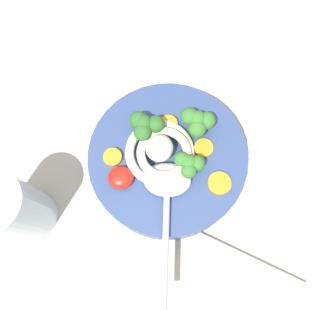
# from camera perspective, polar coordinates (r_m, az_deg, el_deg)

# --- Properties ---
(table_slab) EXTENTS (1.18, 1.18, 0.03)m
(table_slab) POSITION_cam_1_polar(r_m,az_deg,el_deg) (0.51, -3.92, -6.06)
(table_slab) COLOR #BCB29E
(table_slab) RESTS_ON ground
(soup_bowl) EXTENTS (0.21, 0.21, 0.06)m
(soup_bowl) POSITION_cam_1_polar(r_m,az_deg,el_deg) (0.47, 0.00, -1.02)
(soup_bowl) COLOR #334775
(soup_bowl) RESTS_ON table_slab
(noodle_pile) EXTENTS (0.10, 0.10, 0.04)m
(noodle_pile) POSITION_cam_1_polar(r_m,az_deg,el_deg) (0.43, -1.22, 0.59)
(noodle_pile) COLOR beige
(noodle_pile) RESTS_ON soup_bowl
(soup_spoon) EXTENTS (0.06, 0.17, 0.02)m
(soup_spoon) POSITION_cam_1_polar(r_m,az_deg,el_deg) (0.42, -0.18, -6.24)
(soup_spoon) COLOR #B7B7BC
(soup_spoon) RESTS_ON soup_bowl
(chili_sauce_dollop) EXTENTS (0.03, 0.03, 0.01)m
(chili_sauce_dollop) POSITION_cam_1_polar(r_m,az_deg,el_deg) (0.43, -7.93, -3.82)
(chili_sauce_dollop) COLOR red
(chili_sauce_dollop) RESTS_ON soup_bowl
(broccoli_floret_rear) EXTENTS (0.05, 0.04, 0.04)m
(broccoli_floret_rear) POSITION_cam_1_polar(r_m,az_deg,el_deg) (0.43, -3.57, 5.02)
(broccoli_floret_rear) COLOR #7A9E60
(broccoli_floret_rear) RESTS_ON soup_bowl
(broccoli_floret_beside_noodles) EXTENTS (0.04, 0.03, 0.03)m
(broccoli_floret_beside_noodles) POSITION_cam_1_polar(r_m,az_deg,el_deg) (0.42, 3.57, -1.49)
(broccoli_floret_beside_noodles) COLOR #7A9E60
(broccoli_floret_beside_noodles) RESTS_ON soup_bowl
(broccoli_floret_left) EXTENTS (0.05, 0.04, 0.04)m
(broccoli_floret_left) POSITION_cam_1_polar(r_m,az_deg,el_deg) (0.44, 4.99, 5.62)
(broccoli_floret_left) COLOR #7A9E60
(broccoli_floret_left) RESTS_ON soup_bowl
(carrot_slice_beside_chili) EXTENTS (0.03, 0.03, 0.01)m
(carrot_slice_beside_chili) POSITION_cam_1_polar(r_m,az_deg,el_deg) (0.43, 8.59, -5.28)
(carrot_slice_beside_chili) COLOR orange
(carrot_slice_beside_chili) RESTS_ON soup_bowl
(carrot_slice_near_spoon) EXTENTS (0.02, 0.02, 0.01)m
(carrot_slice_near_spoon) POSITION_cam_1_polar(r_m,az_deg,el_deg) (0.44, -9.23, -0.39)
(carrot_slice_near_spoon) COLOR orange
(carrot_slice_near_spoon) RESTS_ON soup_bowl
(carrot_slice_center) EXTENTS (0.02, 0.02, 0.01)m
(carrot_slice_center) POSITION_cam_1_polar(r_m,az_deg,el_deg) (0.45, 0.09, 5.19)
(carrot_slice_center) COLOR orange
(carrot_slice_center) RESTS_ON soup_bowl
(carrot_slice_extra_b) EXTENTS (0.02, 0.02, 0.01)m
(carrot_slice_extra_b) POSITION_cam_1_polar(r_m,az_deg,el_deg) (0.44, 5.99, 1.17)
(carrot_slice_extra_b) COLOR orange
(carrot_slice_extra_b) RESTS_ON soup_bowl
(drinking_glass) EXTENTS (0.07, 0.07, 0.12)m
(drinking_glass) POSITION_cam_1_polar(r_m,az_deg,el_deg) (0.46, -24.44, -8.28)
(drinking_glass) COLOR silver
(drinking_glass) RESTS_ON table_slab
(folded_napkin) EXTENTS (0.19, 0.18, 0.01)m
(folded_napkin) POSITION_cam_1_polar(r_m,az_deg,el_deg) (0.49, 10.97, -23.72)
(folded_napkin) COLOR beige
(folded_napkin) RESTS_ON table_slab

